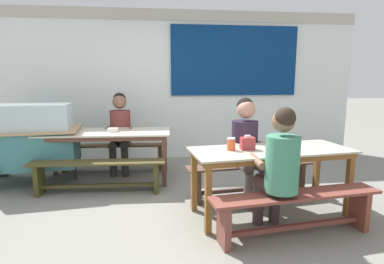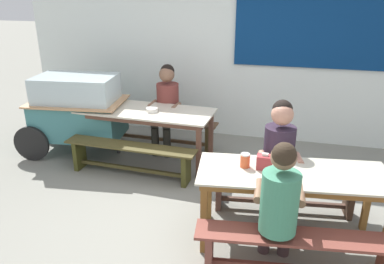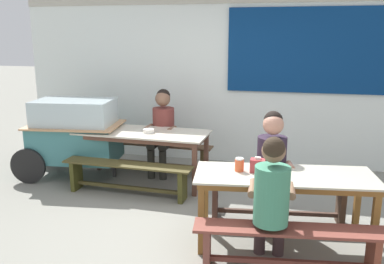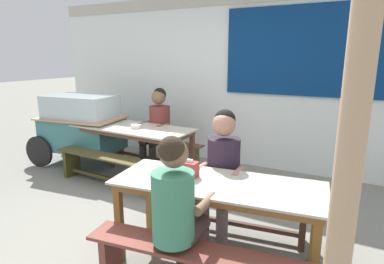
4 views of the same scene
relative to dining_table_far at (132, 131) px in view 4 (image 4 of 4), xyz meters
The scene contains 15 objects.
ground_plane 1.78m from the dining_table_far, 49.70° to the right, with size 40.00×40.00×0.00m, color gray.
backdrop_wall 1.88m from the dining_table_far, 49.72° to the left, with size 7.06×0.23×2.75m.
dining_table_far is the anchor object (origin of this frame).
dining_table_near 2.44m from the dining_table_far, 34.86° to the right, with size 1.83×0.89×0.75m.
bench_far_back 0.66m from the dining_table_far, 87.50° to the left, with size 1.81×0.34×0.43m.
bench_far_front 0.65m from the dining_table_far, 92.50° to the right, with size 1.78×0.35×0.43m.
bench_near_back 2.16m from the dining_table_far, 24.29° to the right, with size 1.67×0.48×0.43m.
food_cart 1.06m from the dining_table_far, behind, with size 1.73×1.01×1.16m.
person_right_near_table 2.08m from the dining_table_far, 27.07° to the right, with size 0.47×0.58×1.28m.
person_near_front 2.66m from the dining_table_far, 44.67° to the right, with size 0.43×0.52×1.26m.
person_center_facing 0.49m from the dining_table_far, 69.86° to the left, with size 0.44×0.57×1.29m.
tissue_box 2.22m from the dining_table_far, 38.73° to the right, with size 0.15×0.10×0.16m.
condiment_jar 2.09m from the dining_table_far, 41.96° to the right, with size 0.09×0.09×0.14m.
soup_bowl 0.17m from the dining_table_far, 22.07° to the right, with size 0.16×0.16×0.05m, color silver.
wooden_support_post 3.79m from the dining_table_far, 37.44° to the right, with size 0.12×0.12×2.48m, color tan.
Camera 4 is at (1.93, -2.47, 1.78)m, focal length 30.15 mm.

